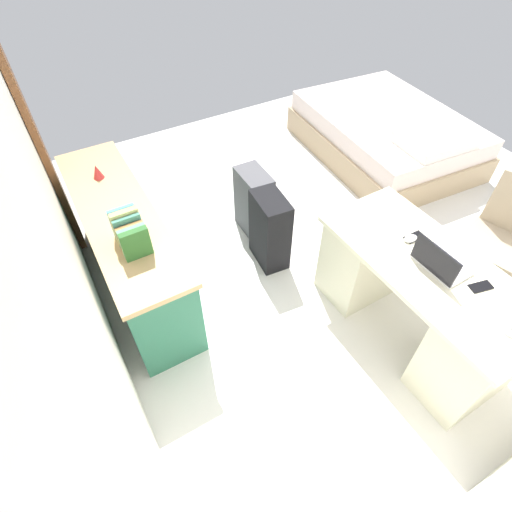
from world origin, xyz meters
TOP-DOWN VIEW (x-y plane):
  - ground_plane at (0.00, 0.00)m, footprint 5.23×5.23m
  - wall_back at (0.00, 2.12)m, footprint 4.07×0.10m
  - door_wooden at (1.49, 2.04)m, footprint 0.88×0.05m
  - desk at (-1.00, 0.20)m, footprint 1.45×0.68m
  - office_chair at (-0.97, -0.65)m, footprint 0.56×0.56m
  - credenza at (0.45, 1.74)m, footprint 1.80×0.48m
  - bed at (0.87, -1.29)m, footprint 2.01×1.55m
  - suitcase_black at (0.12, 0.68)m, footprint 0.38×0.26m
  - suitcase_spare_grey at (0.51, 0.60)m, footprint 0.37×0.23m
  - laptop at (-1.04, 0.20)m, footprint 0.31×0.22m
  - computer_mouse at (-0.78, 0.16)m, footprint 0.06×0.10m
  - cell_phone_near_laptop at (-1.27, 0.09)m, footprint 0.10×0.15m
  - cell_phone_by_mouse at (-0.77, 0.12)m, footprint 0.07×0.14m
  - book_row at (0.06, 1.74)m, footprint 0.27×0.17m
  - figurine_small at (0.88, 1.74)m, footprint 0.08×0.08m

SIDE VIEW (x-z plane):
  - ground_plane at x=0.00m, z-range 0.00..0.00m
  - bed at x=0.87m, z-range -0.05..0.53m
  - suitcase_spare_grey at x=0.51m, z-range 0.00..0.61m
  - suitcase_black at x=0.12m, z-range 0.00..0.65m
  - credenza at x=0.45m, z-range 0.00..0.75m
  - desk at x=-1.00m, z-range 0.02..0.74m
  - office_chair at x=-0.97m, z-range -0.05..0.89m
  - cell_phone_near_laptop at x=-1.27m, z-range 0.72..0.73m
  - cell_phone_by_mouse at x=-0.77m, z-range 0.72..0.73m
  - computer_mouse at x=-0.78m, z-range 0.72..0.75m
  - laptop at x=-1.04m, z-range 0.67..0.88m
  - figurine_small at x=0.88m, z-range 0.75..0.86m
  - book_row at x=0.06m, z-range 0.74..0.98m
  - door_wooden at x=1.49m, z-range 0.00..2.04m
  - wall_back at x=0.00m, z-range 0.00..2.66m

